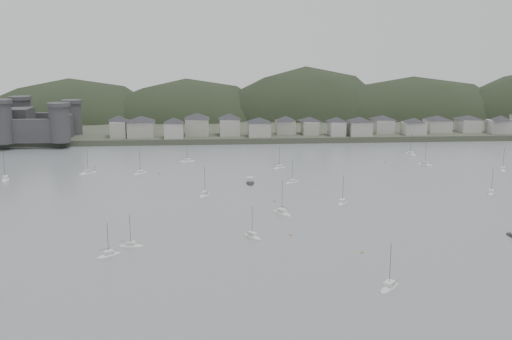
{
  "coord_description": "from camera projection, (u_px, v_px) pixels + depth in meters",
  "views": [
    {
      "loc": [
        -16.56,
        -131.92,
        49.36
      ],
      "look_at": [
        0.0,
        75.0,
        6.0
      ],
      "focal_mm": 40.77,
      "sensor_mm": 36.0,
      "label": 1
    }
  ],
  "objects": [
    {
      "name": "far_shore_land",
      "position": [
        232.0,
        115.0,
        427.65
      ],
      "size": [
        900.0,
        250.0,
        3.0
      ],
      "primitive_type": "cube",
      "color": "#383D2D",
      "rests_on": "ground"
    },
    {
      "name": "mooring_buoys",
      "position": [
        260.0,
        196.0,
        197.51
      ],
      "size": [
        167.83,
        114.43,
        0.7
      ],
      "color": "#D18A45",
      "rests_on": "ground"
    },
    {
      "name": "moored_fleet",
      "position": [
        261.0,
        201.0,
        191.13
      ],
      "size": [
        250.55,
        163.02,
        13.51
      ],
      "color": "silver",
      "rests_on": "ground"
    },
    {
      "name": "forested_ridge",
      "position": [
        241.0,
        137.0,
        405.66
      ],
      "size": [
        851.55,
        103.94,
        102.57
      ],
      "color": "black",
      "rests_on": "ground"
    },
    {
      "name": "sailboat_lead",
      "position": [
        343.0,
        203.0,
        189.08
      ],
      "size": [
        5.78,
        7.56,
        10.12
      ],
      "rotation": [
        0.0,
        0.0,
        5.75
      ],
      "color": "silver",
      "rests_on": "ground"
    },
    {
      "name": "ground",
      "position": [
        281.0,
        258.0,
        140.11
      ],
      "size": [
        900.0,
        900.0,
        0.0
      ],
      "primitive_type": "plane",
      "color": "slate",
      "rests_on": "ground"
    },
    {
      "name": "motor_launch_far",
      "position": [
        250.0,
        182.0,
        217.71
      ],
      "size": [
        3.39,
        8.38,
        3.96
      ],
      "rotation": [
        0.0,
        0.0,
        3.09
      ],
      "color": "black",
      "rests_on": "ground"
    },
    {
      "name": "waterfront_town",
      "position": [
        331.0,
        124.0,
        321.18
      ],
      "size": [
        451.48,
        28.46,
        12.92
      ],
      "color": "gray",
      "rests_on": "far_shore_land"
    },
    {
      "name": "castle",
      "position": [
        12.0,
        124.0,
        303.94
      ],
      "size": [
        66.0,
        43.0,
        20.0
      ],
      "color": "#373639",
      "rests_on": "far_shore_land"
    }
  ]
}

